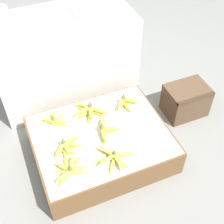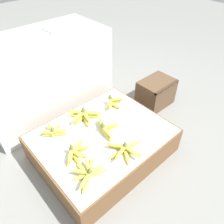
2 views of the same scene
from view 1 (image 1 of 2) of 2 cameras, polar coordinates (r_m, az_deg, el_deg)
name	(u,v)px [view 1 (image 1 of 2)]	position (r m, az deg, el deg)	size (l,w,h in m)	color
ground_plane	(101,153)	(2.38, -1.96, -7.57)	(10.00, 10.00, 0.00)	gray
display_platform	(101,144)	(2.29, -2.03, -5.91)	(0.95, 0.76, 0.23)	brown
back_vendor_table	(64,58)	(2.66, -8.69, 9.74)	(1.13, 0.55, 0.73)	white
wooden_crate	(186,100)	(2.64, 13.35, 2.09)	(0.34, 0.25, 0.26)	brown
banana_bunch_front_left	(70,170)	(2.01, -7.73, -10.42)	(0.22, 0.20, 0.10)	#DBCC4C
banana_bunch_front_midleft	(114,157)	(2.05, 0.42, -8.26)	(0.27, 0.25, 0.09)	#DBCC4C
banana_bunch_middle_left	(67,146)	(2.12, -8.23, -6.23)	(0.22, 0.17, 0.10)	#DBCC4C
banana_bunch_middle_midleft	(105,130)	(2.19, -1.24, -3.25)	(0.17, 0.24, 0.11)	gold
banana_bunch_back_left	(55,120)	(2.29, -10.42, -1.40)	(0.18, 0.18, 0.10)	#DBCC4C
banana_bunch_back_midleft	(89,111)	(2.32, -4.17, 0.27)	(0.25, 0.24, 0.11)	gold
banana_bunch_back_midright	(126,103)	(2.37, 2.50, 1.70)	(0.20, 0.14, 0.11)	gold
glass_jar	(1,22)	(2.32, -19.70, 15.31)	(0.14, 0.14, 0.19)	silver
foam_tray_white	(86,9)	(2.53, -4.77, 18.18)	(0.22, 0.20, 0.02)	white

